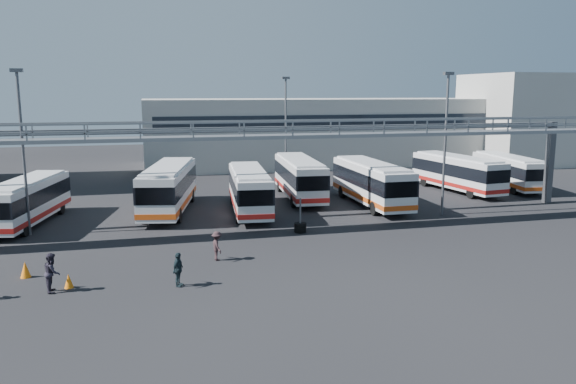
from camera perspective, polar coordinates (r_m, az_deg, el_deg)
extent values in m
plane|color=black|center=(31.54, 2.39, -6.13)|extent=(140.00, 140.00, 0.00)
cube|color=gray|center=(35.21, 0.13, 5.69)|extent=(50.00, 1.80, 0.22)
cube|color=gray|center=(34.32, 0.49, 7.16)|extent=(50.00, 0.10, 0.10)
cube|color=gray|center=(35.97, -0.21, 7.30)|extent=(50.00, 0.10, 0.10)
cube|color=#4C4F54|center=(39.07, -1.33, 6.42)|extent=(45.00, 0.50, 0.35)
cube|color=#9E9E99|center=(70.30, 2.97, 6.18)|extent=(42.00, 14.00, 8.00)
cube|color=#B2B2AD|center=(76.90, 23.38, 6.83)|extent=(14.00, 12.00, 11.00)
cylinder|color=#4C4F54|center=(37.92, -25.28, 3.37)|extent=(0.18, 0.18, 10.00)
cube|color=#4C4F54|center=(37.74, -25.88, 11.07)|extent=(0.70, 0.35, 0.22)
cylinder|color=#4C4F54|center=(41.71, 15.66, 4.49)|extent=(0.18, 0.18, 10.00)
cube|color=#4C4F54|center=(41.55, 16.00, 11.50)|extent=(0.70, 0.35, 0.22)
cylinder|color=#4C4F54|center=(52.70, -0.23, 5.97)|extent=(0.18, 0.18, 10.00)
cube|color=#4C4F54|center=(52.58, -0.24, 11.52)|extent=(0.70, 0.35, 0.22)
cube|color=silver|center=(41.46, -24.96, -0.76)|extent=(4.25, 10.36, 2.53)
cube|color=black|center=(41.40, -24.99, -0.35)|extent=(4.32, 10.43, 1.01)
cube|color=maroon|center=(41.62, -24.87, -1.97)|extent=(4.31, 10.42, 0.32)
cube|color=silver|center=(41.25, -25.10, 1.06)|extent=(3.82, 9.32, 0.15)
cylinder|color=black|center=(38.38, -25.19, -3.45)|extent=(0.45, 0.96, 0.92)
cylinder|color=black|center=(45.00, -24.53, -1.51)|extent=(0.45, 0.96, 0.92)
cylinder|color=black|center=(44.28, -22.06, -1.52)|extent=(0.45, 0.96, 0.92)
cube|color=silver|center=(42.47, -12.00, 0.53)|extent=(4.84, 11.78, 2.87)
cube|color=black|center=(42.42, -12.02, 0.98)|extent=(4.91, 11.85, 1.15)
cube|color=#C24812|center=(42.65, -11.95, -0.82)|extent=(4.90, 11.83, 0.37)
cube|color=silver|center=(42.25, -12.07, 2.56)|extent=(4.36, 10.60, 0.17)
cylinder|color=black|center=(39.40, -14.47, -2.37)|extent=(0.51, 1.09, 1.04)
cylinder|color=black|center=(38.98, -11.06, -2.36)|extent=(0.51, 1.09, 1.04)
cylinder|color=black|center=(46.47, -12.66, -0.41)|extent=(0.51, 1.09, 1.04)
cylinder|color=black|center=(46.12, -9.76, -0.39)|extent=(0.51, 1.09, 1.04)
cube|color=silver|center=(41.53, -3.96, 0.29)|extent=(3.37, 10.73, 2.64)
cube|color=black|center=(41.48, -3.97, 0.72)|extent=(3.43, 10.79, 1.05)
cube|color=maroon|center=(41.70, -3.95, -0.97)|extent=(3.42, 10.78, 0.34)
cube|color=silver|center=(41.32, -3.99, 2.20)|extent=(3.03, 9.65, 0.15)
cylinder|color=black|center=(38.40, -5.11, -2.47)|extent=(0.38, 0.98, 0.96)
cylinder|color=black|center=(38.59, -1.91, -2.37)|extent=(0.38, 0.98, 0.96)
cylinder|color=black|center=(45.00, -5.68, -0.61)|extent=(0.38, 0.98, 0.96)
cylinder|color=black|center=(45.17, -2.95, -0.53)|extent=(0.38, 0.98, 0.96)
cube|color=silver|center=(46.85, 1.16, 1.54)|extent=(3.42, 11.22, 2.76)
cube|color=black|center=(46.80, 1.16, 1.94)|extent=(3.48, 11.29, 1.11)
cube|color=maroon|center=(47.00, 1.15, 0.36)|extent=(3.47, 11.28, 0.35)
cube|color=silver|center=(46.65, 1.17, 3.32)|extent=(3.08, 10.10, 0.16)
cylinder|color=black|center=(43.44, 0.54, -0.92)|extent=(0.38, 1.03, 1.00)
cylinder|color=black|center=(43.89, 3.46, -0.82)|extent=(0.38, 1.03, 1.00)
cylinder|color=black|center=(50.31, -0.86, 0.60)|extent=(0.38, 1.03, 1.00)
cylinder|color=black|center=(50.70, 1.68, 0.67)|extent=(0.38, 1.03, 1.00)
cube|color=silver|center=(44.55, 8.44, 1.01)|extent=(2.63, 11.16, 2.78)
cube|color=black|center=(44.50, 8.45, 1.42)|extent=(2.69, 11.22, 1.11)
cube|color=#C24812|center=(44.71, 8.40, -0.24)|extent=(2.68, 11.21, 0.35)
cube|color=silver|center=(44.34, 8.49, 2.89)|extent=(2.37, 10.04, 0.16)
cylinder|color=black|center=(41.12, 8.77, -1.67)|extent=(0.31, 1.02, 1.01)
cylinder|color=black|center=(42.04, 11.66, -1.50)|extent=(0.31, 1.02, 1.01)
cylinder|color=black|center=(47.66, 5.51, 0.03)|extent=(0.31, 1.02, 1.01)
cylinder|color=black|center=(48.45, 8.07, 0.14)|extent=(0.31, 1.02, 1.01)
cube|color=silver|center=(52.50, 16.80, 1.94)|extent=(3.60, 10.72, 2.63)
cube|color=black|center=(52.46, 16.82, 2.28)|extent=(3.67, 10.79, 1.05)
cube|color=maroon|center=(52.63, 16.75, 0.94)|extent=(3.66, 10.78, 0.33)
cube|color=silver|center=(52.33, 16.88, 3.45)|extent=(3.24, 9.65, 0.15)
cylinder|color=black|center=(49.43, 18.11, -0.10)|extent=(0.40, 0.98, 0.96)
cylinder|color=black|center=(50.79, 19.99, 0.05)|extent=(0.40, 0.98, 0.96)
cylinder|color=black|center=(54.73, 13.70, 1.07)|extent=(0.40, 0.98, 0.96)
cylinder|color=black|center=(55.97, 15.51, 1.18)|extent=(0.40, 0.98, 0.96)
cube|color=silver|center=(55.74, 21.43, 2.04)|extent=(3.46, 10.18, 2.50)
cube|color=black|center=(55.71, 21.45, 2.34)|extent=(3.52, 10.25, 1.00)
cube|color=#C24812|center=(55.86, 21.38, 1.14)|extent=(3.51, 10.24, 0.32)
cube|color=silver|center=(55.59, 21.52, 3.38)|extent=(3.11, 9.16, 0.15)
cylinder|color=black|center=(52.67, 22.03, 0.24)|extent=(0.38, 0.93, 0.91)
cylinder|color=black|center=(53.69, 23.92, 0.28)|extent=(0.38, 0.93, 0.91)
cylinder|color=black|center=(58.24, 18.99, 1.31)|extent=(0.38, 0.93, 0.91)
cylinder|color=black|center=(59.17, 20.75, 1.33)|extent=(0.38, 0.93, 0.91)
imported|color=#221F2B|center=(27.41, -22.84, -7.53)|extent=(0.73, 0.90, 1.77)
imported|color=#2D1E20|center=(30.08, -7.21, -5.46)|extent=(0.74, 1.10, 1.58)
imported|color=#18272C|center=(26.43, -11.10, -7.74)|extent=(0.77, 1.02, 1.61)
cone|color=orange|center=(27.78, -21.39, -8.41)|extent=(0.51, 0.51, 0.66)
cone|color=orange|center=(30.07, -25.13, -7.15)|extent=(0.61, 0.61, 0.78)
cylinder|color=black|center=(35.85, 1.25, -3.95)|extent=(0.77, 0.77, 0.18)
cylinder|color=black|center=(35.80, 1.25, -3.63)|extent=(0.77, 0.77, 0.18)
cylinder|color=black|center=(35.75, 1.25, -3.32)|extent=(0.77, 0.77, 0.18)
cylinder|color=#4C4F54|center=(35.62, 1.26, -2.40)|extent=(0.11, 0.11, 2.21)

